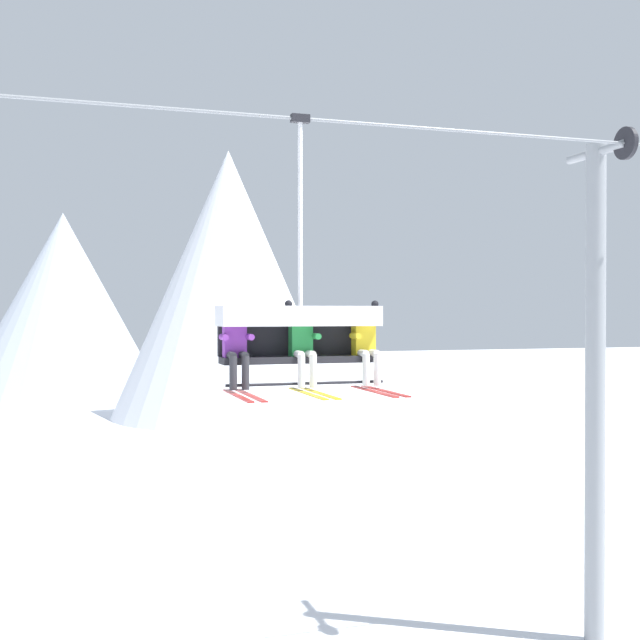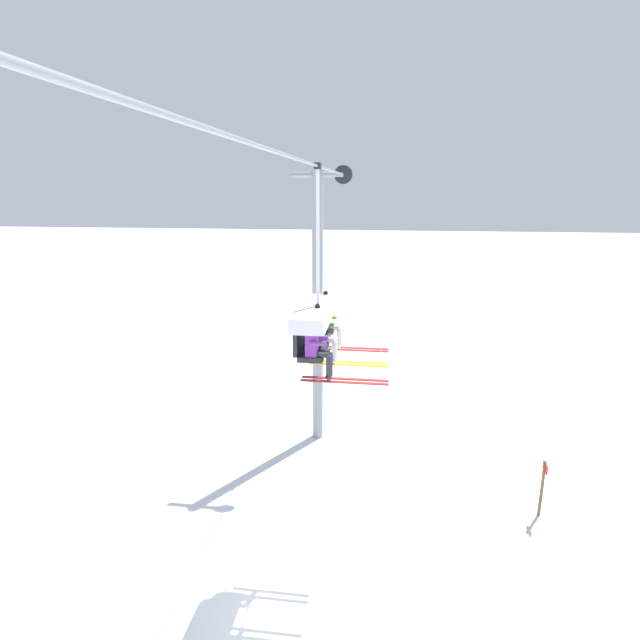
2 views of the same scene
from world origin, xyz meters
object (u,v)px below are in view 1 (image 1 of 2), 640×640
Objects in this scene: skier_purple at (236,346)px; skier_green at (303,344)px; lift_tower_far at (596,381)px; chairlift_chair at (299,323)px; skier_yellow at (367,343)px.

skier_green is at bearing 0.39° from skier_purple.
lift_tower_far is at bearing 7.82° from skier_purple.
lift_tower_far is 6.88m from skier_purple.
skier_purple is at bearing -179.61° from skier_green.
skier_purple is (-1.00, -0.22, -0.33)m from chairlift_chair.
skier_purple is 2.00m from skier_yellow.
skier_purple is 1.00× the size of skier_yellow.
chairlift_chair is 2.35× the size of skier_green.
lift_tower_far is 5.37× the size of skier_yellow.
chairlift_chair is 1.07m from skier_yellow.
skier_yellow is (1.00, -0.21, -0.31)m from chairlift_chair.
lift_tower_far is 2.28× the size of chairlift_chair.
skier_green is 1.01m from skier_yellow.
lift_tower_far reaches higher than skier_purple.
skier_green is at bearing 180.00° from skier_yellow.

